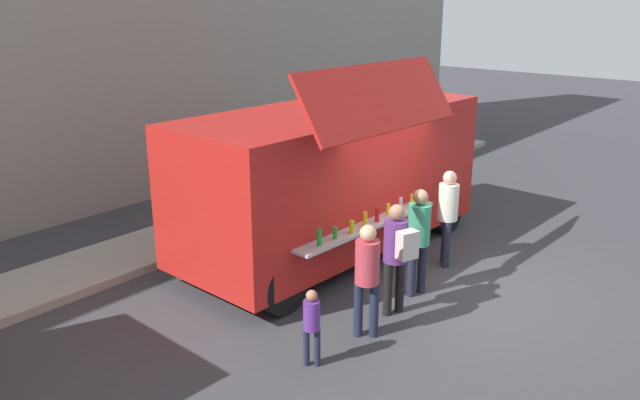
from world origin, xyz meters
The scene contains 9 objects.
ground_plane centered at (0.00, 0.00, 0.00)m, with size 60.00×60.00×0.00m, color #38383D.
curb_strip centered at (-4.04, 4.92, 0.07)m, with size 28.00×1.60×0.15m, color #9E998E.
food_truck_main centered at (-0.04, 2.29, 1.49)m, with size 6.14×3.15×3.62m.
trash_bin centered at (4.24, 4.62, 0.45)m, with size 0.60×0.60×0.89m, color #2F6537.
customer_front_ordering centered at (-0.55, 0.13, 1.06)m, with size 0.36×0.36×1.77m.
customer_mid_with_backpack centered at (-1.35, 0.01, 1.06)m, with size 0.43×0.57×1.74m.
customer_rear_waiting centered at (-2.16, -0.04, 1.00)m, with size 0.34×0.34×1.68m.
customer_extra_browsing centered at (0.80, 0.37, 1.04)m, with size 0.35×0.35×1.74m.
child_near_queue centered at (-3.23, 0.04, 0.65)m, with size 0.22×0.22×1.08m.
Camera 1 is at (-8.79, -4.77, 4.65)m, focal length 36.07 mm.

